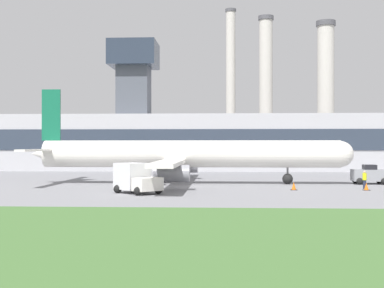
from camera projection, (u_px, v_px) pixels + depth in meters
name	position (u px, v px, depth m)	size (l,w,h in m)	color
ground_plane	(181.00, 186.00, 52.02)	(400.00, 400.00, 0.00)	gray
grass_strip	(87.00, 282.00, 15.58)	(240.00, 37.00, 0.06)	#426B33
terminal_building	(193.00, 139.00, 87.62)	(74.55, 13.08, 21.07)	#B2B2B7
smokestack_left	(231.00, 86.00, 119.10)	(2.40, 2.40, 34.45)	beige
smokestack_right	(266.00, 89.00, 117.09)	(3.36, 3.36, 32.39)	beige
smokestack_far	(326.00, 92.00, 113.21)	(4.06, 4.06, 30.38)	beige
airplane	(186.00, 155.00, 55.76)	(33.72, 30.88, 9.94)	white
pushback_tug	(370.00, 175.00, 55.31)	(3.55, 2.63, 2.01)	gray
fuel_truck	(136.00, 179.00, 44.67)	(4.48, 4.48, 2.52)	white
ground_crew_person	(365.00, 180.00, 49.16)	(0.48, 0.48, 1.68)	#23283D
traffic_cone_near_nose	(366.00, 187.00, 47.69)	(0.60, 0.60, 0.66)	black
traffic_cone_wingtip	(294.00, 186.00, 47.95)	(0.59, 0.59, 0.71)	black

